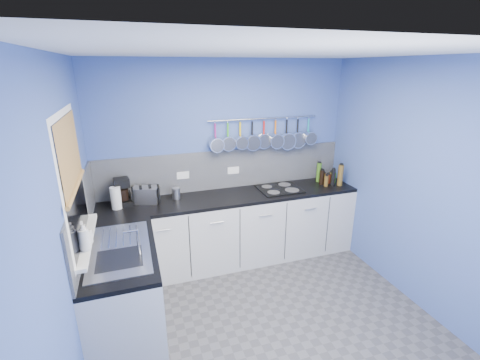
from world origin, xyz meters
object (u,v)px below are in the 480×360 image
hob (279,189)px  toaster (146,195)px  canister (176,193)px  soap_bottle_a (84,236)px  paper_towel (116,198)px  coffee_maker (122,192)px  soap_bottle_b (85,235)px

hob → toaster: bearing=177.0°
canister → hob: (1.30, -0.10, -0.06)m
soap_bottle_a → paper_towel: soap_bottle_a is taller
soap_bottle_a → coffee_maker: 1.25m
toaster → soap_bottle_b: bearing=-95.7°
soap_bottle_a → paper_towel: 1.16m
coffee_maker → canister: size_ratio=2.30×
paper_towel → hob: 1.98m
paper_towel → toaster: size_ratio=0.87×
soap_bottle_b → toaster: bearing=65.4°
soap_bottle_b → soap_bottle_a: bearing=-90.0°
soap_bottle_b → coffee_maker: soap_bottle_b is taller
soap_bottle_b → hob: 2.42m
hob → soap_bottle_a: bearing=-152.6°
soap_bottle_a → hob: 2.46m
coffee_maker → soap_bottle_a: bearing=-110.4°
canister → soap_bottle_a: bearing=-125.3°
coffee_maker → toaster: (0.25, -0.01, -0.06)m
soap_bottle_a → hob: bearing=27.4°
soap_bottle_a → toaster: bearing=67.0°
soap_bottle_b → paper_towel: 1.07m
soap_bottle_b → paper_towel: soap_bottle_b is taller
paper_towel → coffee_maker: bearing=50.5°
toaster → coffee_maker: bearing=-162.4°
canister → coffee_maker: bearing=-179.7°
paper_towel → canister: bearing=7.4°
coffee_maker → hob: (1.90, -0.09, -0.15)m
paper_towel → toaster: bearing=13.8°
soap_bottle_b → hob: (2.17, 1.04, -0.23)m
soap_bottle_b → hob: bearing=25.6°
toaster → canister: bearing=20.3°
soap_bottle_a → coffee_maker: soap_bottle_a is taller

